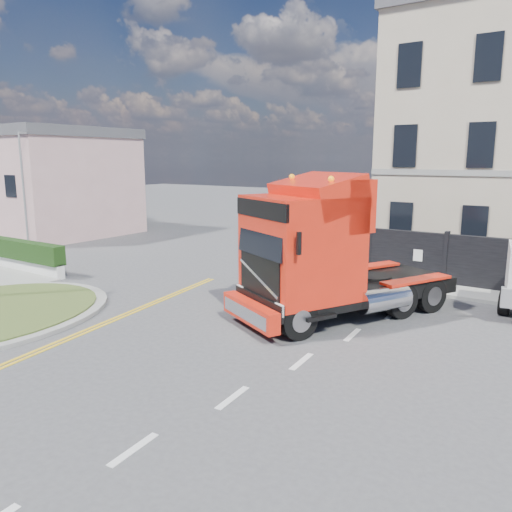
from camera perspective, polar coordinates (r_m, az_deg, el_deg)
The scene contains 7 objects.
ground at distance 14.08m, azimuth -4.71°, elevation -8.80°, with size 120.00×120.00×0.00m, color #424244.
hedge_wall at distance 24.68m, azimuth -26.82°, elevation 0.46°, with size 8.00×0.55×1.35m.
seaside_bldg_pink at distance 34.30m, azimuth -22.11°, elevation 7.31°, with size 8.00×8.00×6.00m, color #D5A7A6.
seaside_bldg_cream at distance 42.14m, azimuth -26.02°, elevation 6.88°, with size 9.00×8.00×5.00m, color beige.
pavement_far at distance 19.18m, azimuth 25.85°, elevation -4.30°, with size 20.00×1.60×0.12m, color gray.
truck at distance 14.88m, azimuth 7.31°, elevation -0.20°, with size 5.54×7.46×4.22m.
lamppost_slim at distance 28.47m, azimuth -25.11°, elevation 7.79°, with size 0.25×0.51×6.18m.
Camera 1 is at (8.26, -10.35, 4.78)m, focal length 35.00 mm.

